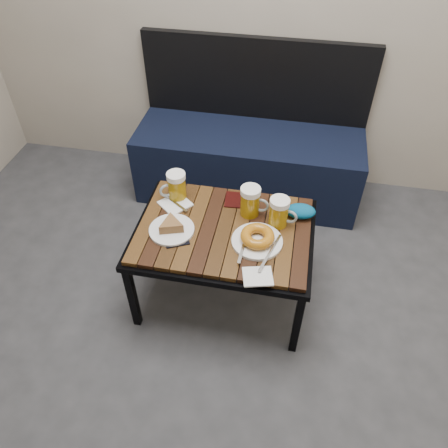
% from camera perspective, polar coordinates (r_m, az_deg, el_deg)
% --- Properties ---
extents(bench, '(1.40, 0.50, 0.95)m').
position_cam_1_polar(bench, '(2.84, 3.25, 8.81)').
color(bench, black).
rests_on(bench, ground).
extents(cafe_table, '(0.84, 0.62, 0.47)m').
position_cam_1_polar(cafe_table, '(2.07, 0.00, -1.44)').
color(cafe_table, black).
rests_on(cafe_table, ground).
extents(beer_mug_left, '(0.14, 0.12, 0.15)m').
position_cam_1_polar(beer_mug_left, '(2.17, -6.26, 4.96)').
color(beer_mug_left, '#9B720C').
rests_on(beer_mug_left, cafe_table).
extents(beer_mug_centre, '(0.14, 0.10, 0.15)m').
position_cam_1_polar(beer_mug_centre, '(2.07, 3.51, 2.98)').
color(beer_mug_centre, '#9B720C').
rests_on(beer_mug_centre, cafe_table).
extents(beer_mug_right, '(0.14, 0.10, 0.15)m').
position_cam_1_polar(beer_mug_right, '(2.03, 7.25, 1.55)').
color(beer_mug_right, '#9B720C').
rests_on(beer_mug_right, cafe_table).
extents(plate_pie, '(0.21, 0.21, 0.06)m').
position_cam_1_polar(plate_pie, '(2.02, -6.88, -0.43)').
color(plate_pie, white).
rests_on(plate_pie, cafe_table).
extents(plate_bagel, '(0.23, 0.30, 0.06)m').
position_cam_1_polar(plate_bagel, '(1.96, 4.36, -1.90)').
color(plate_bagel, white).
rests_on(plate_bagel, cafe_table).
extents(napkin_left, '(0.19, 0.19, 0.01)m').
position_cam_1_polar(napkin_left, '(2.17, -6.39, 2.65)').
color(napkin_left, white).
rests_on(napkin_left, cafe_table).
extents(napkin_right, '(0.15, 0.13, 0.01)m').
position_cam_1_polar(napkin_right, '(1.84, 4.43, -6.85)').
color(napkin_right, white).
rests_on(napkin_right, cafe_table).
extents(passport_navy, '(0.13, 0.12, 0.01)m').
position_cam_1_polar(passport_navy, '(1.99, -6.18, -2.14)').
color(passport_navy, black).
rests_on(passport_navy, cafe_table).
extents(passport_burgundy, '(0.09, 0.12, 0.01)m').
position_cam_1_polar(passport_burgundy, '(2.19, 1.28, 3.20)').
color(passport_burgundy, black).
rests_on(passport_burgundy, cafe_table).
extents(knit_pouch, '(0.15, 0.10, 0.06)m').
position_cam_1_polar(knit_pouch, '(2.11, 9.98, 1.66)').
color(knit_pouch, navy).
rests_on(knit_pouch, cafe_table).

